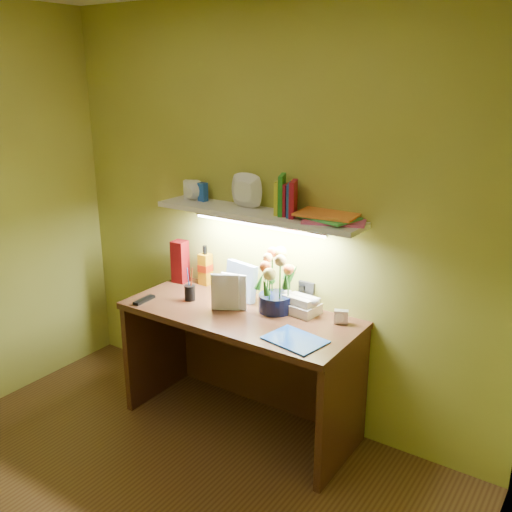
% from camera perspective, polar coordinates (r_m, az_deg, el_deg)
% --- Properties ---
extents(desk, '(1.40, 0.60, 0.75)m').
position_cam_1_polar(desk, '(3.49, -1.60, -11.29)').
color(desk, '#39180F').
rests_on(desk, ground).
extents(flower_bouquet, '(0.25, 0.25, 0.35)m').
position_cam_1_polar(flower_bouquet, '(3.27, 2.00, -2.65)').
color(flower_bouquet, '#0D1233').
rests_on(flower_bouquet, desk).
extents(telephone, '(0.22, 0.17, 0.12)m').
position_cam_1_polar(telephone, '(3.30, 4.52, -4.72)').
color(telephone, white).
rests_on(telephone, desk).
extents(desk_clock, '(0.09, 0.07, 0.08)m').
position_cam_1_polar(desk_clock, '(3.20, 8.50, -6.03)').
color(desk_clock, silver).
rests_on(desk_clock, desk).
extents(whisky_bottle, '(0.07, 0.07, 0.26)m').
position_cam_1_polar(whisky_bottle, '(3.72, -5.10, -0.91)').
color(whisky_bottle, '#B97405').
rests_on(whisky_bottle, desk).
extents(whisky_box, '(0.10, 0.10, 0.28)m').
position_cam_1_polar(whisky_box, '(3.78, -7.60, -0.55)').
color(whisky_box, '#5F080A').
rests_on(whisky_box, desk).
extents(pen_cup, '(0.07, 0.07, 0.16)m').
position_cam_1_polar(pen_cup, '(3.48, -6.65, -3.17)').
color(pen_cup, black).
rests_on(pen_cup, desk).
extents(art_card, '(0.23, 0.09, 0.23)m').
position_cam_1_polar(art_card, '(3.47, -1.51, -2.53)').
color(art_card, white).
rests_on(art_card, desk).
extents(tv_remote, '(0.05, 0.16, 0.02)m').
position_cam_1_polar(tv_remote, '(3.53, -11.12, -4.34)').
color(tv_remote, black).
rests_on(tv_remote, desk).
extents(blue_folder, '(0.33, 0.27, 0.01)m').
position_cam_1_polar(blue_folder, '(2.99, 3.93, -8.36)').
color(blue_folder, blue).
rests_on(blue_folder, desk).
extents(desk_book_a, '(0.16, 0.09, 0.22)m').
position_cam_1_polar(desk_book_a, '(3.32, -4.52, -3.59)').
color(desk_book_a, beige).
rests_on(desk_book_a, desk).
extents(desk_book_b, '(0.16, 0.05, 0.22)m').
position_cam_1_polar(desk_book_b, '(3.36, -3.48, -3.38)').
color(desk_book_b, white).
rests_on(desk_book_b, desk).
extents(wall_shelf, '(1.32, 0.34, 0.25)m').
position_cam_1_polar(wall_shelf, '(3.28, 0.11, 4.88)').
color(wall_shelf, white).
rests_on(wall_shelf, ground).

